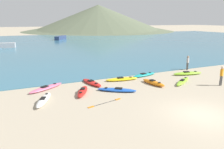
{
  "coord_description": "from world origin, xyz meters",
  "views": [
    {
      "loc": [
        -10.12,
        -8.82,
        5.59
      ],
      "look_at": [
        -1.5,
        9.72,
        0.5
      ],
      "focal_mm": 35.0,
      "sensor_mm": 36.0,
      "label": 1
    }
  ],
  "objects_px": {
    "person_near_foreground": "(222,75)",
    "kayak_on_sand_2": "(153,83)",
    "kayak_on_sand_7": "(44,100)",
    "kayak_on_sand_0": "(188,73)",
    "kayak_on_sand_3": "(122,79)",
    "kayak_on_sand_6": "(144,75)",
    "kayak_on_sand_4": "(117,90)",
    "kayak_on_sand_5": "(46,88)",
    "moored_boat_3": "(61,38)",
    "kayak_on_sand_1": "(83,91)",
    "loose_paddle": "(105,103)",
    "kayak_on_sand_8": "(183,81)",
    "kayak_on_sand_9": "(92,83)",
    "moored_boat_1": "(0,45)",
    "person_near_waterline": "(188,62)"
  },
  "relations": [
    {
      "from": "kayak_on_sand_8",
      "to": "kayak_on_sand_9",
      "type": "xyz_separation_m",
      "value": [
        -7.8,
        3.1,
        0.0
      ]
    },
    {
      "from": "kayak_on_sand_5",
      "to": "kayak_on_sand_9",
      "type": "distance_m",
      "value": 3.96
    },
    {
      "from": "kayak_on_sand_0",
      "to": "kayak_on_sand_9",
      "type": "relative_size",
      "value": 1.1
    },
    {
      "from": "kayak_on_sand_1",
      "to": "kayak_on_sand_3",
      "type": "height_order",
      "value": "kayak_on_sand_1"
    },
    {
      "from": "kayak_on_sand_1",
      "to": "moored_boat_3",
      "type": "relative_size",
      "value": 0.5
    },
    {
      "from": "person_near_foreground",
      "to": "moored_boat_1",
      "type": "height_order",
      "value": "person_near_foreground"
    },
    {
      "from": "kayak_on_sand_4",
      "to": "loose_paddle",
      "type": "relative_size",
      "value": 1.11
    },
    {
      "from": "kayak_on_sand_9",
      "to": "person_near_waterline",
      "type": "xyz_separation_m",
      "value": [
        12.03,
        0.81,
        0.8
      ]
    },
    {
      "from": "kayak_on_sand_5",
      "to": "kayak_on_sand_2",
      "type": "bearing_deg",
      "value": -16.42
    },
    {
      "from": "kayak_on_sand_4",
      "to": "kayak_on_sand_9",
      "type": "relative_size",
      "value": 0.99
    },
    {
      "from": "kayak_on_sand_8",
      "to": "moored_boat_1",
      "type": "bearing_deg",
      "value": 114.22
    },
    {
      "from": "kayak_on_sand_0",
      "to": "kayak_on_sand_3",
      "type": "xyz_separation_m",
      "value": [
        -7.32,
        0.95,
        -0.03
      ]
    },
    {
      "from": "kayak_on_sand_5",
      "to": "loose_paddle",
      "type": "xyz_separation_m",
      "value": [
        3.2,
        -4.98,
        -0.11
      ]
    },
    {
      "from": "kayak_on_sand_2",
      "to": "moored_boat_1",
      "type": "relative_size",
      "value": 0.45
    },
    {
      "from": "kayak_on_sand_5",
      "to": "moored_boat_3",
      "type": "xyz_separation_m",
      "value": [
        11.29,
        47.23,
        0.46
      ]
    },
    {
      "from": "kayak_on_sand_9",
      "to": "person_near_waterline",
      "type": "bearing_deg",
      "value": 3.87
    },
    {
      "from": "kayak_on_sand_6",
      "to": "kayak_on_sand_3",
      "type": "bearing_deg",
      "value": -169.02
    },
    {
      "from": "moored_boat_1",
      "to": "kayak_on_sand_9",
      "type": "bearing_deg",
      "value": -75.8
    },
    {
      "from": "kayak_on_sand_6",
      "to": "kayak_on_sand_2",
      "type": "bearing_deg",
      "value": -107.96
    },
    {
      "from": "kayak_on_sand_7",
      "to": "kayak_on_sand_2",
      "type": "bearing_deg",
      "value": 1.75
    },
    {
      "from": "moored_boat_3",
      "to": "kayak_on_sand_2",
      "type": "bearing_deg",
      "value": -92.72
    },
    {
      "from": "kayak_on_sand_9",
      "to": "person_near_foreground",
      "type": "relative_size",
      "value": 1.78
    },
    {
      "from": "moored_boat_3",
      "to": "person_near_waterline",
      "type": "bearing_deg",
      "value": -84.23
    },
    {
      "from": "kayak_on_sand_1",
      "to": "kayak_on_sand_9",
      "type": "bearing_deg",
      "value": 54.47
    },
    {
      "from": "kayak_on_sand_4",
      "to": "moored_boat_1",
      "type": "xyz_separation_m",
      "value": [
        -9.35,
        35.37,
        0.43
      ]
    },
    {
      "from": "kayak_on_sand_0",
      "to": "kayak_on_sand_3",
      "type": "height_order",
      "value": "kayak_on_sand_0"
    },
    {
      "from": "loose_paddle",
      "to": "moored_boat_3",
      "type": "bearing_deg",
      "value": 81.2
    },
    {
      "from": "kayak_on_sand_7",
      "to": "person_near_foreground",
      "type": "distance_m",
      "value": 14.95
    },
    {
      "from": "person_near_foreground",
      "to": "loose_paddle",
      "type": "distance_m",
      "value": 10.95
    },
    {
      "from": "kayak_on_sand_5",
      "to": "loose_paddle",
      "type": "relative_size",
      "value": 1.19
    },
    {
      "from": "kayak_on_sand_1",
      "to": "kayak_on_sand_4",
      "type": "relative_size",
      "value": 0.91
    },
    {
      "from": "kayak_on_sand_1",
      "to": "moored_boat_1",
      "type": "relative_size",
      "value": 0.46
    },
    {
      "from": "person_near_foreground",
      "to": "kayak_on_sand_2",
      "type": "bearing_deg",
      "value": 152.01
    },
    {
      "from": "kayak_on_sand_2",
      "to": "kayak_on_sand_7",
      "type": "height_order",
      "value": "kayak_on_sand_2"
    },
    {
      "from": "person_near_foreground",
      "to": "person_near_waterline",
      "type": "relative_size",
      "value": 1.06
    },
    {
      "from": "person_near_foreground",
      "to": "loose_paddle",
      "type": "relative_size",
      "value": 0.63
    },
    {
      "from": "kayak_on_sand_8",
      "to": "moored_boat_1",
      "type": "distance_m",
      "value": 39.07
    },
    {
      "from": "moored_boat_1",
      "to": "moored_boat_3",
      "type": "height_order",
      "value": "moored_boat_3"
    },
    {
      "from": "kayak_on_sand_2",
      "to": "kayak_on_sand_8",
      "type": "bearing_deg",
      "value": -12.35
    },
    {
      "from": "kayak_on_sand_6",
      "to": "kayak_on_sand_7",
      "type": "bearing_deg",
      "value": -162.84
    },
    {
      "from": "kayak_on_sand_7",
      "to": "kayak_on_sand_9",
      "type": "bearing_deg",
      "value": 31.21
    },
    {
      "from": "kayak_on_sand_2",
      "to": "kayak_on_sand_7",
      "type": "relative_size",
      "value": 0.9
    },
    {
      "from": "kayak_on_sand_0",
      "to": "moored_boat_1",
      "type": "bearing_deg",
      "value": 118.94
    },
    {
      "from": "kayak_on_sand_0",
      "to": "kayak_on_sand_8",
      "type": "distance_m",
      "value": 3.27
    },
    {
      "from": "kayak_on_sand_5",
      "to": "kayak_on_sand_1",
      "type": "bearing_deg",
      "value": -43.35
    },
    {
      "from": "kayak_on_sand_0",
      "to": "kayak_on_sand_2",
      "type": "relative_size",
      "value": 1.25
    },
    {
      "from": "kayak_on_sand_3",
      "to": "person_near_waterline",
      "type": "relative_size",
      "value": 2.01
    },
    {
      "from": "kayak_on_sand_6",
      "to": "moored_boat_1",
      "type": "bearing_deg",
      "value": 113.81
    },
    {
      "from": "kayak_on_sand_4",
      "to": "kayak_on_sand_3",
      "type": "bearing_deg",
      "value": 55.5
    },
    {
      "from": "kayak_on_sand_0",
      "to": "kayak_on_sand_5",
      "type": "distance_m",
      "value": 14.34
    }
  ]
}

